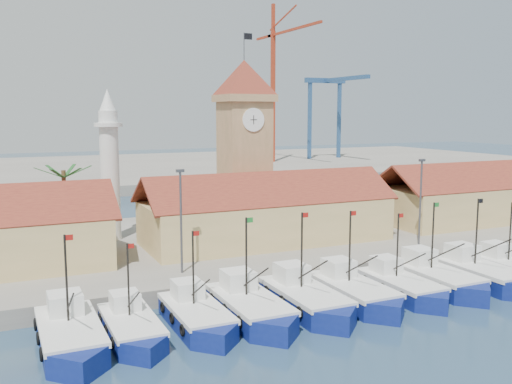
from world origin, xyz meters
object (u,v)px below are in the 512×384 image
boat_5 (355,294)px  minaret (110,164)px  clock_tower (244,142)px  boat_0 (71,338)px

boat_5 → minaret: bearing=119.7°
boat_5 → clock_tower: 25.98m
clock_tower → boat_5: bearing=-91.1°
minaret → boat_5: bearing=-60.3°
boat_0 → boat_5: (21.95, -0.10, -0.00)m
boat_5 → boat_0: bearing=179.7°
boat_0 → boat_5: size_ratio=1.00×
boat_0 → boat_5: boat_0 is taller
clock_tower → boat_0: bearing=-133.8°
boat_5 → minaret: (-14.55, 25.47, 8.91)m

